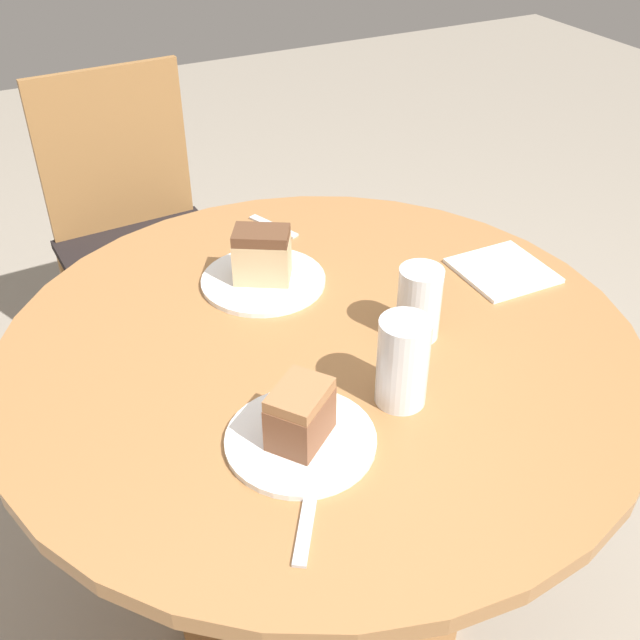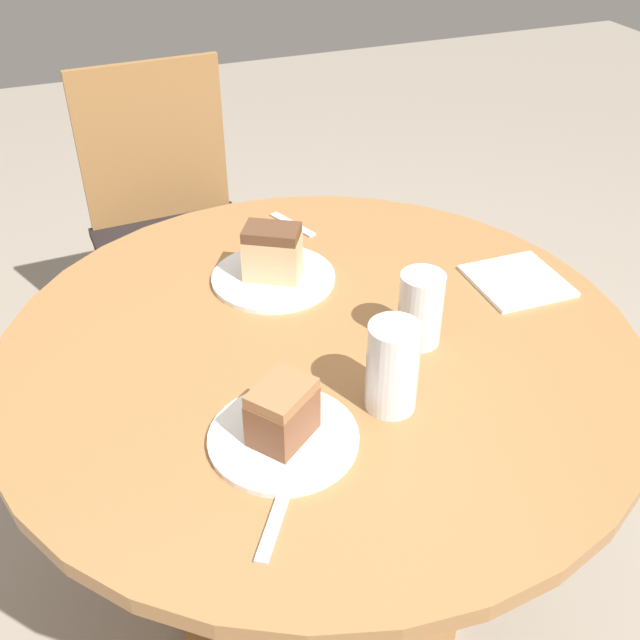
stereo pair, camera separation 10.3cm
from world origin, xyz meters
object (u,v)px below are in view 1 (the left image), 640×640
object	(u,v)px
plate_near	(301,440)
glass_water	(419,307)
cake_slice_far	(262,255)
chair	(140,237)
glass_lemonade	(402,367)
cake_slice_near	(300,414)
plate_far	(263,280)

from	to	relation	value
plate_near	glass_water	bearing A→B (deg)	26.51
plate_near	cake_slice_far	size ratio (longest dim) A/B	1.76
chair	glass_lemonade	world-z (taller)	chair
glass_lemonade	glass_water	world-z (taller)	glass_lemonade
chair	cake_slice_near	xyz separation A→B (m)	(-0.06, -1.17, 0.31)
cake_slice_far	glass_lemonade	size ratio (longest dim) A/B	0.85
chair	cake_slice_near	size ratio (longest dim) A/B	8.00
plate_near	cake_slice_far	world-z (taller)	cake_slice_far
glass_lemonade	plate_near	bearing A→B (deg)	-175.15
glass_water	glass_lemonade	bearing A→B (deg)	-131.29
plate_near	cake_slice_near	distance (m)	0.05
chair	cake_slice_far	bearing A→B (deg)	-88.11
chair	glass_water	distance (m)	1.09
cake_slice_near	chair	bearing A→B (deg)	87.13
cake_slice_near	plate_near	bearing A→B (deg)	0.00
plate_near	glass_water	world-z (taller)	glass_water
cake_slice_far	cake_slice_near	bearing A→B (deg)	-106.31
plate_near	glass_lemonade	distance (m)	0.19
plate_far	cake_slice_near	bearing A→B (deg)	-106.31
cake_slice_near	cake_slice_far	world-z (taller)	cake_slice_far
plate_near	plate_far	bearing A→B (deg)	73.69
plate_near	plate_far	size ratio (longest dim) A/B	0.93
glass_water	cake_slice_near	bearing A→B (deg)	-153.49
chair	glass_water	world-z (taller)	chair
plate_near	glass_water	distance (m)	0.33
cake_slice_near	cake_slice_far	size ratio (longest dim) A/B	0.93
chair	glass_lemonade	size ratio (longest dim) A/B	6.30
chair	glass_water	xyz separation A→B (m)	(0.23, -1.02, 0.32)
glass_lemonade	glass_water	bearing A→B (deg)	48.71
cake_slice_far	glass_water	distance (m)	0.32
plate_near	chair	bearing A→B (deg)	87.13
cake_slice_far	plate_far	bearing A→B (deg)	0.00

